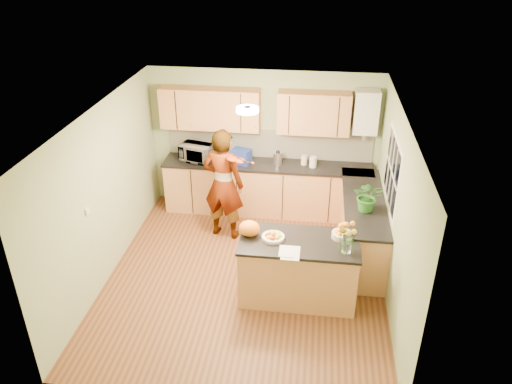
# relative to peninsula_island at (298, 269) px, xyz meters

# --- Properties ---
(floor) EXTENTS (4.50, 4.50, 0.00)m
(floor) POSITION_rel_peninsula_island_xyz_m (-0.78, 0.35, -0.46)
(floor) COLOR #502D17
(floor) RESTS_ON ground
(ceiling) EXTENTS (4.00, 4.50, 0.02)m
(ceiling) POSITION_rel_peninsula_island_xyz_m (-0.78, 0.35, 2.04)
(ceiling) COLOR white
(ceiling) RESTS_ON wall_back
(wall_back) EXTENTS (4.00, 0.02, 2.50)m
(wall_back) POSITION_rel_peninsula_island_xyz_m (-0.78, 2.60, 0.79)
(wall_back) COLOR #97A777
(wall_back) RESTS_ON floor
(wall_front) EXTENTS (4.00, 0.02, 2.50)m
(wall_front) POSITION_rel_peninsula_island_xyz_m (-0.78, -1.90, 0.79)
(wall_front) COLOR #97A777
(wall_front) RESTS_ON floor
(wall_left) EXTENTS (0.02, 4.50, 2.50)m
(wall_left) POSITION_rel_peninsula_island_xyz_m (-2.78, 0.35, 0.79)
(wall_left) COLOR #97A777
(wall_left) RESTS_ON floor
(wall_right) EXTENTS (0.02, 4.50, 2.50)m
(wall_right) POSITION_rel_peninsula_island_xyz_m (1.22, 0.35, 0.79)
(wall_right) COLOR #97A777
(wall_right) RESTS_ON floor
(back_counter) EXTENTS (3.64, 0.62, 0.94)m
(back_counter) POSITION_rel_peninsula_island_xyz_m (-0.68, 2.30, 0.01)
(back_counter) COLOR #B67E49
(back_counter) RESTS_ON floor
(right_counter) EXTENTS (0.62, 2.24, 0.94)m
(right_counter) POSITION_rel_peninsula_island_xyz_m (0.92, 1.20, 0.01)
(right_counter) COLOR #B67E49
(right_counter) RESTS_ON floor
(splashback) EXTENTS (3.60, 0.02, 0.52)m
(splashback) POSITION_rel_peninsula_island_xyz_m (-0.68, 2.59, 0.74)
(splashback) COLOR white
(splashback) RESTS_ON back_counter
(upper_cabinets) EXTENTS (3.20, 0.34, 0.70)m
(upper_cabinets) POSITION_rel_peninsula_island_xyz_m (-0.95, 2.43, 1.39)
(upper_cabinets) COLOR #B67E49
(upper_cabinets) RESTS_ON wall_back
(boiler) EXTENTS (0.40, 0.30, 0.86)m
(boiler) POSITION_rel_peninsula_island_xyz_m (0.92, 2.44, 1.44)
(boiler) COLOR silver
(boiler) RESTS_ON wall_back
(window_right) EXTENTS (0.01, 1.30, 1.05)m
(window_right) POSITION_rel_peninsula_island_xyz_m (1.22, 0.95, 1.09)
(window_right) COLOR silver
(window_right) RESTS_ON wall_right
(light_switch) EXTENTS (0.02, 0.09, 0.09)m
(light_switch) POSITION_rel_peninsula_island_xyz_m (-2.76, -0.25, 0.84)
(light_switch) COLOR silver
(light_switch) RESTS_ON wall_left
(ceiling_lamp) EXTENTS (0.30, 0.30, 0.07)m
(ceiling_lamp) POSITION_rel_peninsula_island_xyz_m (-0.78, 0.65, 2.00)
(ceiling_lamp) COLOR #FFEABF
(ceiling_lamp) RESTS_ON ceiling
(peninsula_island) EXTENTS (1.59, 0.81, 0.91)m
(peninsula_island) POSITION_rel_peninsula_island_xyz_m (0.00, 0.00, 0.00)
(peninsula_island) COLOR #B67E49
(peninsula_island) RESTS_ON floor
(fruit_dish) EXTENTS (0.30, 0.30, 0.11)m
(fruit_dish) POSITION_rel_peninsula_island_xyz_m (-0.35, -0.00, 0.50)
(fruit_dish) COLOR beige
(fruit_dish) RESTS_ON peninsula_island
(orange_bowl) EXTENTS (0.27, 0.27, 0.16)m
(orange_bowl) POSITION_rel_peninsula_island_xyz_m (0.55, 0.15, 0.52)
(orange_bowl) COLOR beige
(orange_bowl) RESTS_ON peninsula_island
(flower_vase) EXTENTS (0.28, 0.28, 0.51)m
(flower_vase) POSITION_rel_peninsula_island_xyz_m (0.60, -0.18, 0.80)
(flower_vase) COLOR silver
(flower_vase) RESTS_ON peninsula_island
(orange_bag) EXTENTS (0.34, 0.32, 0.21)m
(orange_bag) POSITION_rel_peninsula_island_xyz_m (-0.67, 0.05, 0.56)
(orange_bag) COLOR orange
(orange_bag) RESTS_ON peninsula_island
(papers) EXTENTS (0.24, 0.32, 0.01)m
(papers) POSITION_rel_peninsula_island_xyz_m (-0.10, -0.30, 0.46)
(papers) COLOR silver
(papers) RESTS_ON peninsula_island
(violinist) EXTENTS (0.77, 0.60, 1.87)m
(violinist) POSITION_rel_peninsula_island_xyz_m (-1.29, 1.43, 0.48)
(violinist) COLOR tan
(violinist) RESTS_ON floor
(violin) EXTENTS (0.60, 0.52, 0.15)m
(violin) POSITION_rel_peninsula_island_xyz_m (-1.09, 1.21, 1.04)
(violin) COLOR #4C1304
(violin) RESTS_ON violinist
(microwave) EXTENTS (0.61, 0.48, 0.30)m
(microwave) POSITION_rel_peninsula_island_xyz_m (-1.93, 2.28, 0.63)
(microwave) COLOR silver
(microwave) RESTS_ON back_counter
(blue_box) EXTENTS (0.37, 0.32, 0.25)m
(blue_box) POSITION_rel_peninsula_island_xyz_m (-1.13, 2.28, 0.61)
(blue_box) COLOR navy
(blue_box) RESTS_ON back_counter
(kettle) EXTENTS (0.16, 0.16, 0.29)m
(kettle) POSITION_rel_peninsula_island_xyz_m (-0.50, 2.31, 0.60)
(kettle) COLOR silver
(kettle) RESTS_ON back_counter
(jar_cream) EXTENTS (0.12, 0.12, 0.17)m
(jar_cream) POSITION_rel_peninsula_island_xyz_m (-0.05, 2.35, 0.57)
(jar_cream) COLOR beige
(jar_cream) RESTS_ON back_counter
(jar_white) EXTENTS (0.14, 0.14, 0.19)m
(jar_white) POSITION_rel_peninsula_island_xyz_m (0.11, 2.27, 0.58)
(jar_white) COLOR silver
(jar_white) RESTS_ON back_counter
(potted_plant) EXTENTS (0.46, 0.41, 0.47)m
(potted_plant) POSITION_rel_peninsula_island_xyz_m (0.92, 0.87, 0.72)
(potted_plant) COLOR #2A6A23
(potted_plant) RESTS_ON right_counter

